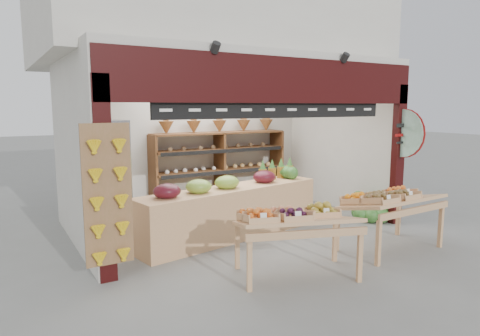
% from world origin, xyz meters
% --- Properties ---
extents(ground, '(60.00, 60.00, 0.00)m').
position_xyz_m(ground, '(0.00, 0.00, 0.00)').
color(ground, slate).
rests_on(ground, ground).
extents(shop_structure, '(6.36, 5.12, 5.40)m').
position_xyz_m(shop_structure, '(0.00, 1.61, 3.92)').
color(shop_structure, beige).
rests_on(shop_structure, ground).
extents(banana_board, '(0.60, 0.15, 1.80)m').
position_xyz_m(banana_board, '(-2.73, -1.17, 1.12)').
color(banana_board, '#8D5F40').
rests_on(banana_board, ground).
extents(gift_sign, '(0.04, 0.93, 0.92)m').
position_xyz_m(gift_sign, '(2.75, -1.15, 1.75)').
color(gift_sign, '#B0DDC8').
rests_on(gift_sign, ground).
extents(back_shelving, '(3.18, 0.52, 1.95)m').
position_xyz_m(back_shelving, '(0.48, 1.94, 1.20)').
color(back_shelving, brown).
rests_on(back_shelving, ground).
extents(refrigerator, '(0.91, 0.91, 2.00)m').
position_xyz_m(refrigerator, '(-2.15, 1.65, 1.00)').
color(refrigerator, '#ADB0B4').
rests_on(refrigerator, ground).
extents(cardboard_stack, '(1.04, 0.75, 0.67)m').
position_xyz_m(cardboard_stack, '(-1.19, 0.59, 0.24)').
color(cardboard_stack, silver).
rests_on(cardboard_stack, ground).
extents(mid_counter, '(3.57, 1.28, 1.10)m').
position_xyz_m(mid_counter, '(-0.46, -0.24, 0.48)').
color(mid_counter, tan).
rests_on(mid_counter, ground).
extents(display_table_left, '(1.77, 1.34, 1.01)m').
position_xyz_m(display_table_left, '(-0.62, -2.09, 0.78)').
color(display_table_left, tan).
rests_on(display_table_left, ground).
extents(display_table_right, '(1.66, 0.97, 1.03)m').
position_xyz_m(display_table_right, '(1.35, -2.03, 0.80)').
color(display_table_right, tan).
rests_on(display_table_right, ground).
extents(watermelon_pile, '(0.73, 0.75, 0.57)m').
position_xyz_m(watermelon_pile, '(2.45, -0.69, 0.22)').
color(watermelon_pile, '#21531B').
rests_on(watermelon_pile, ground).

